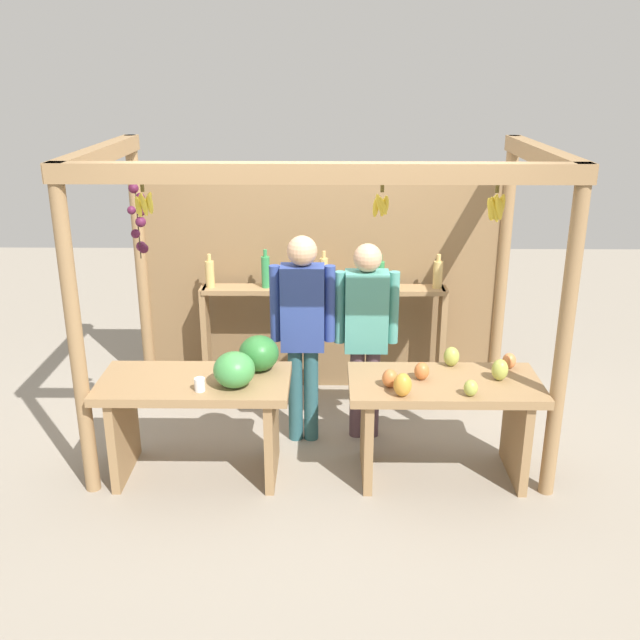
# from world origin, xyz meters

# --- Properties ---
(ground_plane) EXTENTS (12.00, 12.00, 0.00)m
(ground_plane) POSITION_xyz_m (0.00, 0.00, 0.00)
(ground_plane) COLOR gray
(ground_plane) RESTS_ON ground
(market_stall) EXTENTS (3.23, 1.81, 2.22)m
(market_stall) POSITION_xyz_m (-0.00, 0.39, 1.29)
(market_stall) COLOR #99754C
(market_stall) RESTS_ON ground
(fruit_counter_left) EXTENTS (1.31, 0.64, 0.98)m
(fruit_counter_left) POSITION_xyz_m (-0.75, -0.63, 0.62)
(fruit_counter_left) COLOR #99754C
(fruit_counter_left) RESTS_ON ground
(fruit_counter_right) EXTENTS (1.31, 0.65, 0.89)m
(fruit_counter_right) POSITION_xyz_m (0.86, -0.64, 0.55)
(fruit_counter_right) COLOR #99754C
(fruit_counter_right) RESTS_ON ground
(bottle_shelf_unit) EXTENTS (2.07, 0.22, 1.32)m
(bottle_shelf_unit) POSITION_xyz_m (0.02, 0.64, 0.79)
(bottle_shelf_unit) COLOR #99754C
(bottle_shelf_unit) RESTS_ON ground
(vendor_man) EXTENTS (0.48, 0.22, 1.62)m
(vendor_man) POSITION_xyz_m (-0.13, -0.13, 0.97)
(vendor_man) COLOR #2C5C65
(vendor_man) RESTS_ON ground
(vendor_woman) EXTENTS (0.48, 0.21, 1.55)m
(vendor_woman) POSITION_xyz_m (0.34, -0.07, 0.92)
(vendor_woman) COLOR #513A44
(vendor_woman) RESTS_ON ground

